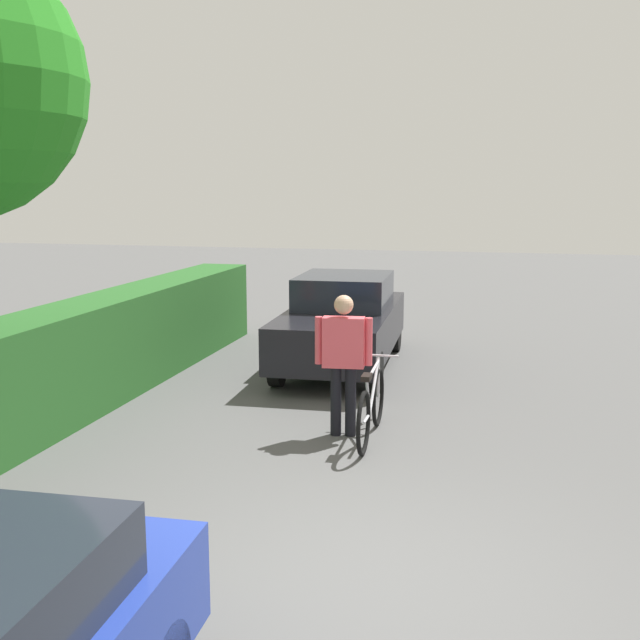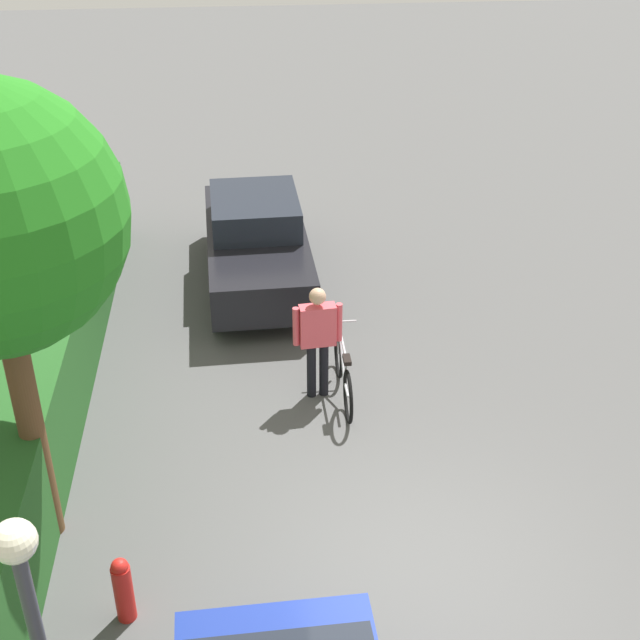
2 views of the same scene
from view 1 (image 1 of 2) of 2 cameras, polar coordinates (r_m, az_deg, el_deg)
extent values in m
plane|color=#4D4D4D|center=(6.07, 2.52, -19.21)|extent=(60.00, 60.00, 0.00)
cube|color=black|center=(12.49, 1.66, -0.65)|extent=(4.21, 1.81, 0.69)
cube|color=#1E232D|center=(12.60, 1.84, 2.24)|extent=(1.83, 1.52, 0.52)
cylinder|color=black|center=(14.05, -0.34, -0.89)|extent=(0.61, 0.20, 0.60)
cylinder|color=black|center=(13.83, 5.66, -1.11)|extent=(0.61, 0.20, 0.60)
cylinder|color=black|center=(11.36, -3.24, -3.53)|extent=(0.61, 0.20, 0.60)
cylinder|color=black|center=(11.09, 4.17, -3.88)|extent=(0.61, 0.20, 0.60)
torus|color=black|center=(9.54, 4.39, -5.79)|extent=(0.73, 0.06, 0.73)
torus|color=black|center=(8.51, 3.29, -7.74)|extent=(0.73, 0.06, 0.73)
cylinder|color=silver|center=(9.15, 4.09, -4.90)|extent=(0.69, 0.04, 0.55)
cylinder|color=silver|center=(8.73, 3.63, -5.81)|extent=(0.26, 0.04, 0.48)
cylinder|color=silver|center=(8.97, 3.97, -3.87)|extent=(0.85, 0.05, 0.07)
cylinder|color=silver|center=(8.71, 3.52, -7.39)|extent=(0.41, 0.04, 0.05)
cylinder|color=silver|center=(9.47, 4.41, -4.33)|extent=(0.04, 0.04, 0.50)
cube|color=black|center=(8.55, 3.52, -4.32)|extent=(0.22, 0.10, 0.06)
cylinder|color=silver|center=(9.41, 4.43, -2.67)|extent=(0.03, 0.50, 0.03)
cylinder|color=black|center=(9.14, 1.20, -6.11)|extent=(0.13, 0.13, 0.85)
cylinder|color=black|center=(9.12, 2.31, -6.14)|extent=(0.13, 0.13, 0.85)
cube|color=#DB4C56|center=(8.95, 1.78, -1.68)|extent=(0.25, 0.51, 0.60)
sphere|color=tan|center=(8.87, 1.80, 1.15)|extent=(0.23, 0.23, 0.23)
cylinder|color=#DB4C56|center=(8.99, -0.10, -1.54)|extent=(0.09, 0.09, 0.57)
cylinder|color=#DB4C56|center=(8.93, 3.68, -1.64)|extent=(0.09, 0.09, 0.57)
camera|label=2|loc=(5.38, -119.62, 50.53)|focal=49.73mm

